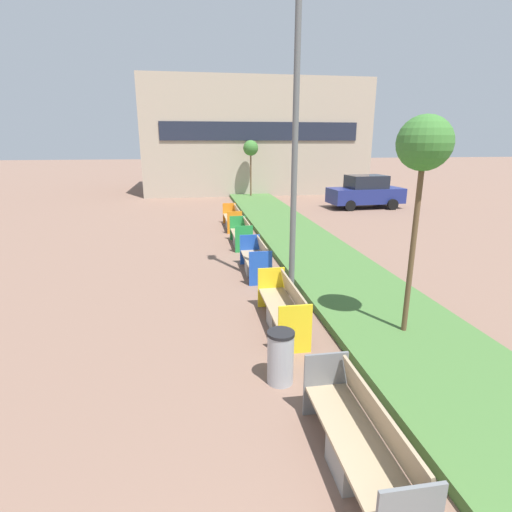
% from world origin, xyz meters
% --- Properties ---
extents(planter_grass_strip, '(2.80, 120.00, 0.18)m').
position_xyz_m(planter_grass_strip, '(3.20, 12.00, 0.09)').
color(planter_grass_strip, '#426B33').
rests_on(planter_grass_strip, ground).
extents(building_backdrop, '(15.98, 8.99, 7.92)m').
position_xyz_m(building_backdrop, '(4.00, 32.08, 3.96)').
color(building_backdrop, tan).
rests_on(building_backdrop, ground).
extents(bench_grey_frame, '(0.65, 2.25, 0.94)m').
position_xyz_m(bench_grey_frame, '(0.94, 3.50, 0.37)').
color(bench_grey_frame, gray).
rests_on(bench_grey_frame, ground).
extents(bench_yellow_frame, '(0.65, 2.22, 0.94)m').
position_xyz_m(bench_yellow_frame, '(0.94, 7.37, 0.37)').
color(bench_yellow_frame, gray).
rests_on(bench_yellow_frame, ground).
extents(bench_blue_frame, '(0.65, 2.00, 0.94)m').
position_xyz_m(bench_blue_frame, '(0.94, 10.87, 0.37)').
color(bench_blue_frame, gray).
rests_on(bench_blue_frame, ground).
extents(bench_green_frame, '(0.65, 1.91, 0.94)m').
position_xyz_m(bench_green_frame, '(0.94, 14.17, 0.36)').
color(bench_green_frame, gray).
rests_on(bench_green_frame, ground).
extents(bench_orange_frame, '(0.65, 2.32, 0.94)m').
position_xyz_m(bench_orange_frame, '(0.94, 17.34, 0.37)').
color(bench_orange_frame, gray).
rests_on(bench_orange_frame, ground).
extents(litter_bin, '(0.43, 0.43, 0.88)m').
position_xyz_m(litter_bin, '(0.45, 5.44, 0.44)').
color(litter_bin, '#9EA0A5').
rests_on(litter_bin, ground).
extents(street_lamp_post, '(0.24, 0.44, 8.56)m').
position_xyz_m(street_lamp_post, '(1.55, 9.12, 4.67)').
color(street_lamp_post, '#56595B').
rests_on(street_lamp_post, ground).
extents(sapling_tree_near, '(0.95, 0.95, 4.16)m').
position_xyz_m(sapling_tree_near, '(3.15, 6.50, 3.61)').
color(sapling_tree_near, brown).
rests_on(sapling_tree_near, ground).
extents(sapling_tree_far, '(0.99, 0.99, 3.78)m').
position_xyz_m(sapling_tree_far, '(3.15, 26.71, 3.24)').
color(sapling_tree_far, brown).
rests_on(sapling_tree_far, ground).
extents(parked_car_distant, '(4.31, 2.03, 1.86)m').
position_xyz_m(parked_car_distant, '(9.05, 21.66, 0.91)').
color(parked_car_distant, navy).
rests_on(parked_car_distant, ground).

